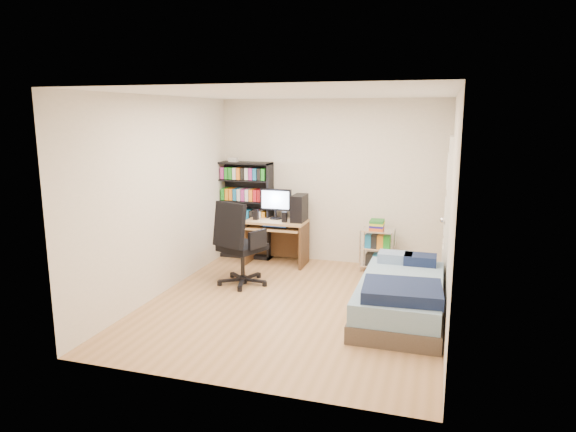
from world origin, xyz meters
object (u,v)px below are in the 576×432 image
(media_shelf, at_px, (245,209))
(computer_desk, at_px, (283,224))
(bed, at_px, (401,296))
(office_chair, at_px, (240,258))

(media_shelf, height_order, computer_desk, media_shelf)
(media_shelf, bearing_deg, bed, -34.85)
(office_chair, height_order, bed, office_chair)
(bed, bearing_deg, office_chair, 167.10)
(office_chair, bearing_deg, computer_desk, 99.21)
(computer_desk, distance_m, bed, 2.55)
(media_shelf, distance_m, computer_desk, 0.74)
(computer_desk, height_order, office_chair, office_chair)
(computer_desk, bearing_deg, bed, -40.34)
(computer_desk, relative_size, office_chair, 1.00)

